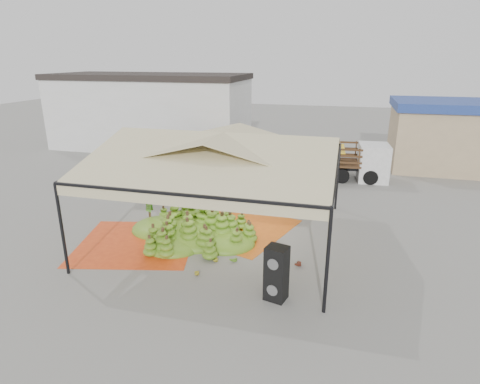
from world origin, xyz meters
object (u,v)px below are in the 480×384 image
(banana_heap, at_px, (193,223))
(vendor, at_px, (228,179))
(speaker_stack, at_px, (276,273))
(truck_right, at_px, (338,157))
(truck_left, at_px, (214,149))

(banana_heap, xyz_separation_m, vendor, (-0.15, 5.23, 0.19))
(speaker_stack, height_order, truck_right, truck_right)
(speaker_stack, bearing_deg, banana_heap, 153.34)
(banana_heap, relative_size, truck_right, 0.89)
(speaker_stack, distance_m, truck_left, 14.30)
(vendor, xyz_separation_m, truck_right, (5.16, 4.23, 0.47))
(truck_left, bearing_deg, banana_heap, -98.88)
(banana_heap, bearing_deg, vendor, 91.62)
(speaker_stack, distance_m, truck_right, 12.78)
(banana_heap, distance_m, vendor, 5.23)
(banana_heap, bearing_deg, speaker_stack, -40.87)
(banana_heap, height_order, vendor, vendor)
(banana_heap, distance_m, speaker_stack, 4.99)
(vendor, bearing_deg, speaker_stack, 119.96)
(vendor, height_order, truck_left, truck_left)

